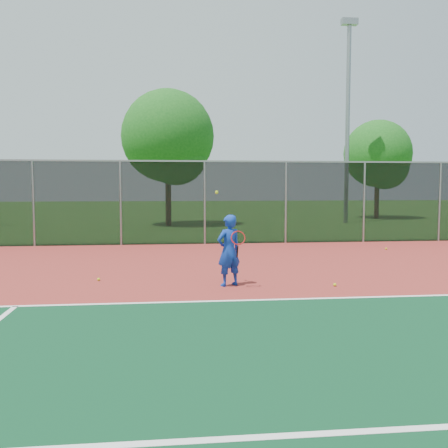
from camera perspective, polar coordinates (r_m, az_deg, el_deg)
The scene contains 9 objects.
court_apron at distance 9.35m, azimuth 21.42°, elevation -9.20°, with size 30.00×20.00×0.02m, color maroon.
fence_back at distance 18.54m, azimuth 7.07°, elevation 2.60°, with size 30.00×0.06×3.03m.
tennis_player at distance 10.62m, azimuth 0.56°, elevation -3.02°, with size 0.66×0.70×2.03m.
practice_ball_0 at distance 11.61m, azimuth -14.14°, elevation -6.15°, with size 0.07×0.07×0.07m, color #B9CE18.
practice_ball_2 at distance 10.93m, azimuth 12.55°, elevation -6.79°, with size 0.07×0.07×0.07m, color #B9CE18.
practice_ball_4 at distance 17.41m, azimuth 18.04°, elevation -2.70°, with size 0.07×0.07×0.07m, color #B9CE18.
floodlight_n at distance 29.45m, azimuth 13.97°, elevation 12.70°, with size 0.90×0.40×11.32m.
tree_back_left at distance 26.65m, azimuth -6.23°, elevation 9.50°, with size 4.88×4.88×7.16m.
tree_back_mid at distance 33.55m, azimuth 17.36°, elevation 7.35°, with size 4.28×4.28×6.29m.
Camera 1 is at (-4.27, -6.03, 2.18)m, focal length 40.00 mm.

